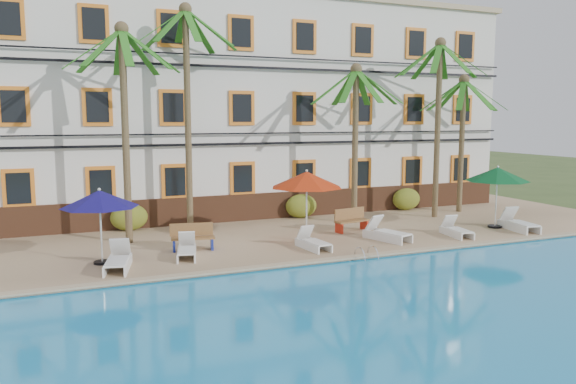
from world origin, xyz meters
name	(u,v)px	position (x,y,z in m)	size (l,w,h in m)	color
ground	(347,258)	(0.00, 0.00, 0.00)	(100.00, 100.00, 0.00)	#384C23
pool_deck	(291,229)	(0.00, 5.00, 0.12)	(30.00, 12.00, 0.25)	tan
swimming_pool	(492,323)	(0.00, -7.00, 0.10)	(26.00, 12.00, 0.20)	#1A88C7
pool_coping	(360,256)	(0.00, -0.90, 0.28)	(30.00, 0.35, 0.06)	tan
hotel_building	(252,107)	(0.00, 9.98, 5.37)	(25.40, 6.44, 10.22)	silver
palm_a	(124,104)	(-6.77, 4.31, 5.33)	(4.06, 4.06, 7.95)	brown
palm_b	(187,90)	(-4.24, 5.40, 5.93)	(4.06, 4.06, 8.98)	brown
palm_c	(355,120)	(2.88, 4.65, 4.72)	(4.06, 4.06, 6.89)	brown
palm_d	(438,104)	(7.04, 4.43, 5.45)	(4.06, 4.06, 8.15)	brown
palm_e	(462,123)	(9.11, 5.23, 4.57)	(4.06, 4.06, 6.64)	brown
shrub_left	(129,217)	(-6.48, 6.60, 0.80)	(1.50, 0.90, 1.10)	#1C5418
shrub_mid	(301,206)	(1.20, 6.60, 0.80)	(1.50, 0.90, 1.10)	#1C5418
shrub_right	(406,199)	(6.95, 6.60, 0.80)	(1.50, 0.90, 1.10)	#1C5418
umbrella_blue	(100,199)	(-7.94, 1.53, 2.31)	(2.41, 2.41, 2.41)	black
umbrella_red	(307,180)	(-0.64, 1.98, 2.55)	(2.70, 2.70, 2.69)	black
umbrella_green	(497,175)	(7.80, 1.36, 2.48)	(2.62, 2.62, 2.61)	black
lounger_a	(118,260)	(-7.54, 0.64, 0.53)	(1.05, 1.94, 0.87)	white
lounger_b	(187,250)	(-5.29, 1.32, 0.51)	(0.98, 1.77, 0.79)	white
lounger_c	(313,242)	(-0.94, 0.79, 0.50)	(0.75, 1.70, 0.78)	white
lounger_d	(386,233)	(2.23, 1.01, 0.54)	(1.21, 2.01, 0.89)	white
lounger_e	(456,230)	(5.13, 0.58, 0.50)	(0.81, 1.71, 0.78)	white
lounger_f	(518,223)	(8.24, 0.54, 0.55)	(0.97, 2.02, 0.92)	white
bench_left	(193,237)	(-4.86, 2.28, 0.72)	(1.56, 0.73, 0.93)	olive
bench_right	(351,220)	(1.81, 3.02, 0.72)	(1.56, 0.73, 0.93)	olive
pool_ladder	(366,257)	(0.18, -1.00, 0.25)	(0.54, 0.74, 0.74)	silver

